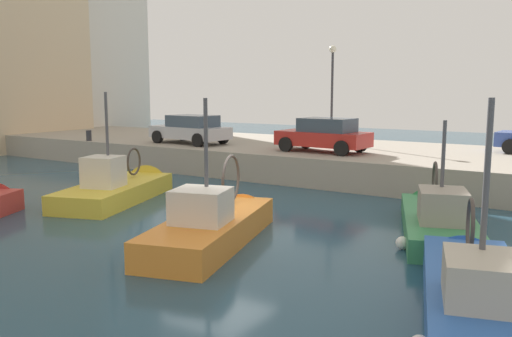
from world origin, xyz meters
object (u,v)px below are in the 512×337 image
Objects in this scene: fishing_boat_blue at (473,305)px; parked_car_silver at (191,129)px; fishing_boat_orange at (216,235)px; quay_streetlamp at (332,78)px; parked_car_red at (324,135)px; fishing_boat_green at (436,226)px; fishing_boat_yellow at (121,195)px; mooring_bollard_north at (89,136)px.

fishing_boat_blue is 1.56× the size of parked_car_silver.
fishing_boat_orange is 14.90m from quay_streetlamp.
quay_streetlamp is (3.90, -5.87, 2.53)m from parked_car_silver.
fishing_boat_blue is 1.65× the size of parked_car_red.
fishing_boat_orange is at bearing -167.15° from quay_streetlamp.
fishing_boat_blue is at bearing -159.38° from fishing_boat_green.
quay_streetlamp is at bearing 38.42° from fishing_boat_green.
fishing_boat_yellow is at bearing 165.42° from quay_streetlamp.
fishing_boat_green is at bearing -113.41° from parked_car_silver.
fishing_boat_yellow reaches higher than parked_car_red.
mooring_bollard_north is 13.04m from quay_streetlamp.
fishing_boat_orange is at bearing 79.42° from fishing_boat_blue.
fishing_boat_yellow is 1.34× the size of quay_streetlamp.
quay_streetlamp reaches higher than fishing_boat_blue.
fishing_boat_green is at bearing -141.58° from quay_streetlamp.
parked_car_red reaches higher than mooring_bollard_north.
fishing_boat_orange is 16.77m from mooring_bollard_north.
fishing_boat_orange reaches higher than parked_car_red.
fishing_boat_yellow is 9.08m from parked_car_red.
mooring_bollard_north is at bearing 77.73° from fishing_boat_green.
fishing_boat_green is (1.59, -10.75, 0.01)m from fishing_boat_yellow.
quay_streetlamp reaches higher than parked_car_silver.
parked_car_red is (6.19, 6.45, 1.83)m from fishing_boat_green.
fishing_boat_yellow is 0.96× the size of fishing_boat_blue.
quay_streetlamp is (3.62, 1.34, 2.51)m from parked_car_red.
fishing_boat_yellow reaches higher than fishing_boat_green.
parked_car_red is 7.41× the size of mooring_bollard_north.
fishing_boat_blue is 12.24× the size of mooring_bollard_north.
fishing_boat_green is 13.26m from quay_streetlamp.
parked_car_silver is 7.21m from parked_car_red.
mooring_bollard_north is at bearing 55.59° from fishing_boat_yellow.
fishing_boat_green is 0.99× the size of fishing_boat_blue.
parked_car_red is at bearing -87.75° from parked_car_silver.
mooring_bollard_north is at bearing 107.61° from parked_car_silver.
fishing_boat_yellow is at bearing 98.42° from fishing_boat_green.
fishing_boat_orange is at bearing -119.56° from mooring_bollard_north.
mooring_bollard_north is (5.76, 8.40, 1.36)m from fishing_boat_yellow.
fishing_boat_yellow is 0.97× the size of fishing_boat_green.
parked_car_red is 4.60m from quay_streetlamp.
fishing_boat_blue is (-3.72, -12.75, -0.00)m from fishing_boat_yellow.
fishing_boat_blue is at bearing -125.65° from parked_car_silver.
fishing_boat_orange is 10.59m from parked_car_red.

